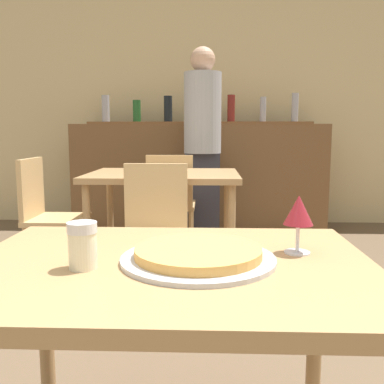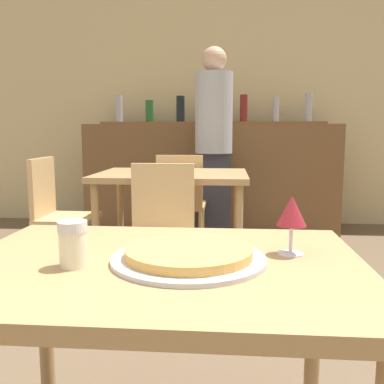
% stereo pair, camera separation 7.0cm
% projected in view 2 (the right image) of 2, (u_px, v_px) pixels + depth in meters
% --- Properties ---
extents(wall_back, '(8.00, 0.05, 2.80)m').
position_uv_depth(wall_back, '(213.00, 102.00, 4.93)').
color(wall_back, '#D1B784').
rests_on(wall_back, ground_plane).
extents(dining_table_near, '(1.04, 0.76, 0.74)m').
position_uv_depth(dining_table_near, '(161.00, 293.00, 1.11)').
color(dining_table_near, '#A87F51').
rests_on(dining_table_near, ground_plane).
extents(dining_table_far, '(1.05, 0.77, 0.78)m').
position_uv_depth(dining_table_far, '(172.00, 185.00, 3.04)').
color(dining_table_far, '#A87F51').
rests_on(dining_table_far, ground_plane).
extents(bar_counter, '(2.60, 0.56, 1.14)m').
position_uv_depth(bar_counter, '(211.00, 178.00, 4.54)').
color(bar_counter, brown).
rests_on(bar_counter, ground_plane).
extents(bar_back_shelf, '(2.39, 0.24, 0.33)m').
position_uv_depth(bar_back_shelf, '(209.00, 118.00, 4.59)').
color(bar_back_shelf, brown).
rests_on(bar_back_shelf, bar_counter).
extents(chair_far_side_front, '(0.40, 0.40, 0.87)m').
position_uv_depth(chair_far_side_front, '(161.00, 228.00, 2.51)').
color(chair_far_side_front, tan).
rests_on(chair_far_side_front, ground_plane).
extents(chair_far_side_back, '(0.40, 0.40, 0.87)m').
position_uv_depth(chair_far_side_back, '(181.00, 198.00, 3.61)').
color(chair_far_side_back, tan).
rests_on(chair_far_side_back, ground_plane).
extents(chair_far_side_left, '(0.40, 0.40, 0.87)m').
position_uv_depth(chair_far_side_left, '(57.00, 209.00, 3.13)').
color(chair_far_side_left, tan).
rests_on(chair_far_side_left, ground_plane).
extents(pizza_tray, '(0.39, 0.39, 0.04)m').
position_uv_depth(pizza_tray, '(189.00, 255.00, 1.08)').
color(pizza_tray, '#B7B7BC').
rests_on(pizza_tray, dining_table_near).
extents(cheese_shaker, '(0.07, 0.07, 0.11)m').
position_uv_depth(cheese_shaker, '(73.00, 244.00, 1.04)').
color(cheese_shaker, beige).
rests_on(cheese_shaker, dining_table_near).
extents(person_standing, '(0.34, 0.34, 1.81)m').
position_uv_depth(person_standing, '(214.00, 140.00, 3.91)').
color(person_standing, '#2D2D38').
rests_on(person_standing, ground_plane).
extents(wine_glass, '(0.08, 0.08, 0.16)m').
position_uv_depth(wine_glass, '(292.00, 213.00, 1.13)').
color(wine_glass, silver).
rests_on(wine_glass, dining_table_near).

